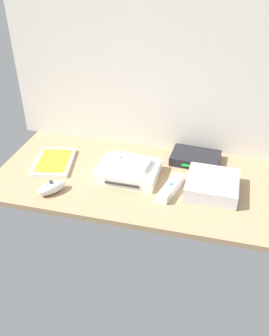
{
  "coord_description": "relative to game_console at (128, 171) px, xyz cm",
  "views": [
    {
      "loc": [
        25.3,
        -100.82,
        72.54
      ],
      "look_at": [
        0.0,
        0.0,
        4.0
      ],
      "focal_mm": 37.96,
      "sensor_mm": 36.0,
      "label": 1
    }
  ],
  "objects": [
    {
      "name": "remote_classic_pad",
      "position": [
        0.13,
        1.49,
        3.21
      ],
      "size": [
        15.32,
        9.8,
        2.4
      ],
      "rotation": [
        0.0,
        0.0,
        -0.13
      ],
      "color": "white",
      "rests_on": "game_console"
    },
    {
      "name": "remote_wand",
      "position": [
        16.16,
        -5.22,
        -0.69
      ],
      "size": [
        7.26,
        15.23,
        3.4
      ],
      "rotation": [
        0.0,
        0.0,
        -0.26
      ],
      "color": "white",
      "rests_on": "ground_plane"
    },
    {
      "name": "mini_computer",
      "position": [
        29.46,
        -1.63,
        0.44
      ],
      "size": [
        17.49,
        17.49,
        5.3
      ],
      "rotation": [
        0.0,
        0.0,
        -0.03
      ],
      "color": "silver",
      "rests_on": "ground_plane"
    },
    {
      "name": "remote_nunchuk",
      "position": [
        -22.35,
        -15.41,
        -0.16
      ],
      "size": [
        9.59,
        10.61,
        5.1
      ],
      "rotation": [
        0.0,
        0.0,
        -0.66
      ],
      "color": "white",
      "rests_on": "ground_plane"
    },
    {
      "name": "game_case",
      "position": [
        -29.44,
        1.34,
        -1.44
      ],
      "size": [
        17.17,
        21.36,
        1.56
      ],
      "rotation": [
        0.0,
        0.0,
        0.2
      ],
      "color": "white",
      "rests_on": "ground_plane"
    },
    {
      "name": "game_console",
      "position": [
        0.0,
        0.0,
        0.0
      ],
      "size": [
        21.2,
        16.7,
        4.4
      ],
      "rotation": [
        0.0,
        0.0,
        -0.01
      ],
      "color": "white",
      "rests_on": "ground_plane"
    },
    {
      "name": "network_router",
      "position": [
        22.21,
        15.6,
        -0.5
      ],
      "size": [
        18.76,
        13.24,
        3.4
      ],
      "rotation": [
        0.0,
        0.0,
        -0.07
      ],
      "color": "black",
      "rests_on": "ground_plane"
    },
    {
      "name": "back_wall",
      "position": [
        2.28,
        24.54,
        29.8
      ],
      "size": [
        110.0,
        1.2,
        64.0
      ],
      "primitive_type": "cube",
      "color": "silver",
      "rests_on": "ground"
    },
    {
      "name": "ground_plane",
      "position": [
        2.28,
        -0.06,
        -3.2
      ],
      "size": [
        100.0,
        48.0,
        2.0
      ],
      "primitive_type": "cube",
      "color": "#9E7F5B",
      "rests_on": "ground"
    }
  ]
}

